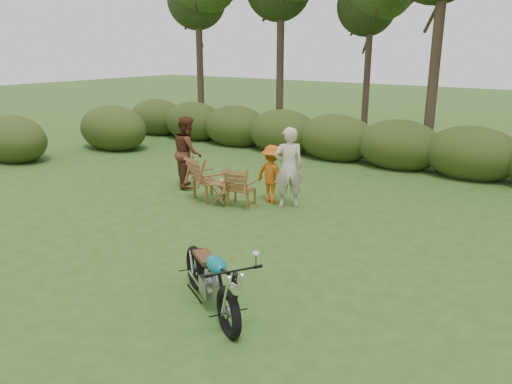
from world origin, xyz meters
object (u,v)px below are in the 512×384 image
Objects in this scene: lawn_chair_left at (209,199)px; child at (272,202)px; adult_b at (189,186)px; adult_a at (288,206)px; side_table at (221,194)px; motorcycle at (211,307)px; lawn_chair_right at (241,205)px; cup at (222,181)px.

child reaches higher than lawn_chair_left.
lawn_chair_left is 0.57× the size of adult_b.
adult_a is (1.78, 0.58, 0.00)m from lawn_chair_left.
side_table is 0.38× the size of child.
motorcycle is 4.56m from side_table.
side_table is 1.51m from adult_a.
motorcycle is 1.10× the size of adult_a.
lawn_chair_right is 7.64× the size of cup.
cup is at bearing -13.80° from adult_a.
motorcycle is 16.85× the size of cup.
adult_a is (0.89, 0.53, 0.00)m from lawn_chair_right.
lawn_chair_right is 0.70m from cup.
cup reaches higher than lawn_chair_left.
adult_a is at bearing 139.90° from motorcycle.
motorcycle is 1.09× the size of adult_b.
lawn_chair_right is at bearing -158.28° from lawn_chair_left.
adult_a is at bearing 29.46° from cup.
lawn_chair_left is at bearing -25.11° from adult_a.
adult_b is at bearing 158.04° from cup.
adult_a reaches higher than child.
cup is 1.25m from child.
child is (-0.47, 0.06, 0.00)m from adult_a.
adult_a is at bearing 179.17° from child.
lawn_chair_right is at bearing 26.08° from cup.
cup is at bearing 78.56° from side_table.
child is (1.31, 0.65, 0.00)m from lawn_chair_left.
adult_b is (-1.63, 0.66, -0.55)m from cup.
cup is (-2.77, 3.64, 0.55)m from motorcycle.
lawn_chair_right is at bearing -148.80° from adult_b.
adult_a is 2.91m from adult_b.
adult_b is at bearing 9.85° from child.
side_table is at bearing 158.57° from motorcycle.
child is (0.42, 0.59, 0.00)m from lawn_chair_right.
side_table is 0.28× the size of adult_b.
lawn_chair_left is 8.75× the size of cup.
child is at bearing 144.90° from motorcycle.
motorcycle is 1.48× the size of child.
lawn_chair_right is 0.67× the size of child.
child is at bearing 44.14° from cup.
cup is 0.09× the size of child.
motorcycle is at bearing 149.26° from lawn_chair_left.
adult_a is 1.35× the size of child.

